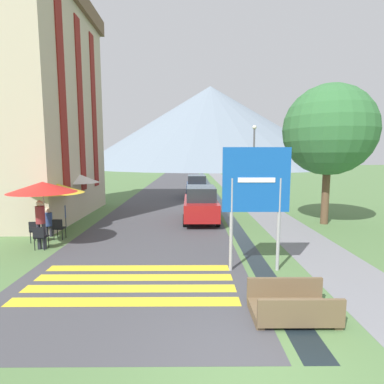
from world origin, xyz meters
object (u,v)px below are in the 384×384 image
at_px(hotel_building, 31,97).
at_px(person_standing_terrace, 41,221).
at_px(parked_car_far, 197,186).
at_px(cafe_chair_near_right, 59,227).
at_px(cafe_chair_near_left, 36,230).
at_px(cafe_umbrella_rear_white, 79,178).
at_px(cafe_chair_nearest, 40,236).
at_px(streetlamp, 254,159).
at_px(cafe_umbrella_front_red, 43,187).
at_px(parked_car_near, 201,204).
at_px(person_seated_near, 62,213).
at_px(person_seated_far, 48,221).
at_px(footbridge, 292,307).
at_px(tree_by_path, 329,130).
at_px(cafe_umbrella_middle_yellow, 56,188).
at_px(road_sign, 256,190).

relative_size(hotel_building, person_standing_terrace, 6.71).
bearing_deg(parked_car_far, cafe_chair_near_right, -116.02).
height_order(cafe_chair_near_left, cafe_umbrella_rear_white, cafe_umbrella_rear_white).
relative_size(cafe_chair_nearest, streetlamp, 0.16).
bearing_deg(cafe_umbrella_front_red, cafe_chair_nearest, -95.11).
distance_m(cafe_chair_near_left, streetlamp, 13.77).
distance_m(parked_car_near, cafe_chair_near_left, 7.61).
height_order(cafe_chair_near_right, cafe_umbrella_rear_white, cafe_umbrella_rear_white).
bearing_deg(person_seated_near, cafe_chair_near_right, -70.91).
bearing_deg(streetlamp, cafe_umbrella_rear_white, -157.71).
xyz_separation_m(cafe_umbrella_rear_white, person_seated_far, (0.00, -3.65, -1.50)).
bearing_deg(cafe_chair_near_right, parked_car_near, 42.45).
xyz_separation_m(cafe_umbrella_rear_white, person_seated_near, (-0.08, -2.07, -1.47)).
relative_size(cafe_chair_nearest, cafe_chair_near_right, 1.00).
height_order(hotel_building, cafe_chair_nearest, hotel_building).
bearing_deg(footbridge, hotel_building, 135.23).
relative_size(hotel_building, footbridge, 7.09).
xyz_separation_m(cafe_chair_near_left, tree_by_path, (12.73, 3.17, 4.08)).
height_order(cafe_chair_near_right, cafe_chair_near_left, same).
bearing_deg(parked_car_near, person_standing_terrace, -142.07).
bearing_deg(cafe_umbrella_middle_yellow, person_standing_terrace, -78.46).
height_order(cafe_chair_near_left, person_seated_far, person_seated_far).
bearing_deg(streetlamp, parked_car_near, -127.20).
xyz_separation_m(road_sign, person_seated_near, (-7.93, 5.36, -1.69)).
xyz_separation_m(footbridge, person_standing_terrace, (-7.55, 4.66, 0.82)).
distance_m(person_standing_terrace, streetlamp, 13.76).
bearing_deg(cafe_umbrella_rear_white, cafe_umbrella_middle_yellow, -89.68).
distance_m(road_sign, cafe_umbrella_middle_yellow, 9.14).
bearing_deg(cafe_umbrella_front_red, cafe_chair_near_left, 139.04).
height_order(parked_car_near, cafe_umbrella_front_red, cafe_umbrella_front_red).
xyz_separation_m(cafe_umbrella_middle_yellow, tree_by_path, (12.63, 1.39, 2.64)).
bearing_deg(road_sign, person_standing_terrace, 164.11).
distance_m(cafe_umbrella_front_red, cafe_umbrella_rear_white, 5.13).
distance_m(cafe_umbrella_front_red, person_seated_near, 3.46).
xyz_separation_m(cafe_umbrella_rear_white, person_standing_terrace, (0.55, -5.36, -1.13)).
xyz_separation_m(streetlamp, tree_by_path, (2.42, -5.56, 1.42)).
height_order(cafe_umbrella_front_red, person_seated_far, cafe_umbrella_front_red).
bearing_deg(cafe_umbrella_middle_yellow, parked_car_far, 58.76).
bearing_deg(person_seated_far, parked_car_near, 24.25).
distance_m(road_sign, person_seated_far, 8.88).
xyz_separation_m(cafe_umbrella_front_red, streetlamp, (9.66, 9.29, 0.93)).
relative_size(parked_car_near, person_seated_near, 3.24).
bearing_deg(cafe_umbrella_rear_white, parked_car_far, 50.65).
relative_size(cafe_chair_near_left, tree_by_path, 0.13).
bearing_deg(hotel_building, person_standing_terrace, -62.46).
bearing_deg(hotel_building, tree_by_path, -6.98).
relative_size(cafe_chair_near_right, person_seated_far, 0.69).
bearing_deg(cafe_umbrella_middle_yellow, cafe_chair_near_left, -93.22).
height_order(cafe_umbrella_front_red, cafe_umbrella_middle_yellow, cafe_umbrella_front_red).
xyz_separation_m(person_standing_terrace, tree_by_path, (12.10, 3.99, 3.54)).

